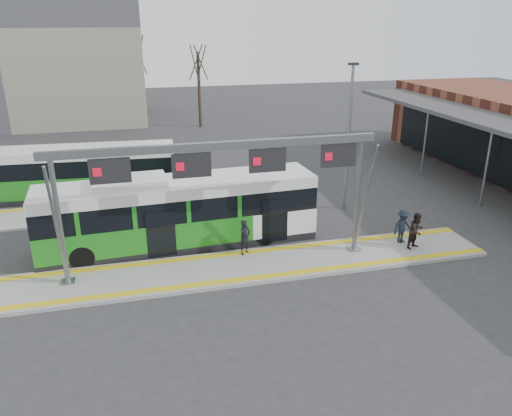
# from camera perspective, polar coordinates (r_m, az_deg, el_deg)

# --- Properties ---
(ground) EXTENTS (120.00, 120.00, 0.00)m
(ground) POSITION_cam_1_polar(r_m,az_deg,el_deg) (20.81, -2.57, -7.05)
(ground) COLOR #2D2D30
(ground) RESTS_ON ground
(platform_main) EXTENTS (22.00, 3.00, 0.15)m
(platform_main) POSITION_cam_1_polar(r_m,az_deg,el_deg) (20.78, -2.57, -6.87)
(platform_main) COLOR gray
(platform_main) RESTS_ON ground
(platform_second) EXTENTS (20.00, 3.00, 0.15)m
(platform_second) POSITION_cam_1_polar(r_m,az_deg,el_deg) (27.77, -14.10, -0.16)
(platform_second) COLOR gray
(platform_second) RESTS_ON ground
(tactile_main) EXTENTS (22.00, 2.65, 0.02)m
(tactile_main) POSITION_cam_1_polar(r_m,az_deg,el_deg) (20.74, -2.57, -6.66)
(tactile_main) COLOR yellow
(tactile_main) RESTS_ON platform_main
(tactile_second) EXTENTS (20.00, 0.35, 0.02)m
(tactile_second) POSITION_cam_1_polar(r_m,az_deg,el_deg) (28.83, -14.16, 0.79)
(tactile_second) COLOR yellow
(tactile_second) RESTS_ON platform_second
(gantry) EXTENTS (13.00, 1.68, 5.20)m
(gantry) POSITION_cam_1_polar(r_m,az_deg,el_deg) (19.36, -3.93, 4.50)
(gantry) COLOR slate
(gantry) RESTS_ON platform_main
(apartment_block) EXTENTS (24.50, 12.50, 18.40)m
(apartment_block) POSITION_cam_1_polar(r_m,az_deg,el_deg) (55.03, -26.53, 18.25)
(apartment_block) COLOR gray
(apartment_block) RESTS_ON ground
(hero_bus) EXTENTS (12.39, 3.27, 3.37)m
(hero_bus) POSITION_cam_1_polar(r_m,az_deg,el_deg) (22.69, -8.80, -0.57)
(hero_bus) COLOR black
(hero_bus) RESTS_ON ground
(bg_bus_green) EXTENTS (11.71, 3.22, 2.89)m
(bg_bus_green) POSITION_cam_1_polar(r_m,az_deg,el_deg) (30.57, -20.23, 3.77)
(bg_bus_green) COLOR black
(bg_bus_green) RESTS_ON ground
(passenger_a) EXTENTS (0.68, 0.61, 1.55)m
(passenger_a) POSITION_cam_1_polar(r_m,az_deg,el_deg) (21.48, -1.27, -3.36)
(passenger_a) COLOR black
(passenger_a) RESTS_ON platform_main
(passenger_b) EXTENTS (0.98, 0.88, 1.65)m
(passenger_b) POSITION_cam_1_polar(r_m,az_deg,el_deg) (23.12, 17.88, -2.48)
(passenger_b) COLOR black
(passenger_b) RESTS_ON platform_main
(passenger_c) EXTENTS (1.15, 0.84, 1.59)m
(passenger_c) POSITION_cam_1_polar(r_m,az_deg,el_deg) (23.50, 16.43, -2.01)
(passenger_c) COLOR black
(passenger_c) RESTS_ON platform_main
(tree_left) EXTENTS (1.40, 1.40, 8.65)m
(tree_left) POSITION_cam_1_polar(r_m,az_deg,el_deg) (49.38, -13.57, 16.60)
(tree_left) COLOR #382B21
(tree_left) RESTS_ON ground
(tree_mid) EXTENTS (1.40, 1.40, 7.80)m
(tree_mid) POSITION_cam_1_polar(r_m,az_deg,el_deg) (48.04, -6.63, 16.15)
(tree_mid) COLOR #382B21
(tree_mid) RESTS_ON ground
(lamp_east) EXTENTS (0.50, 0.25, 7.70)m
(lamp_east) POSITION_cam_1_polar(r_m,az_deg,el_deg) (26.51, 10.55, 8.21)
(lamp_east) COLOR slate
(lamp_east) RESTS_ON ground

